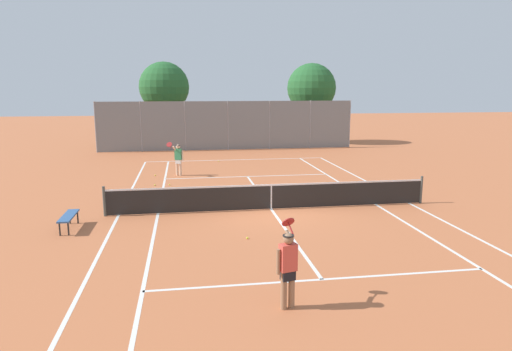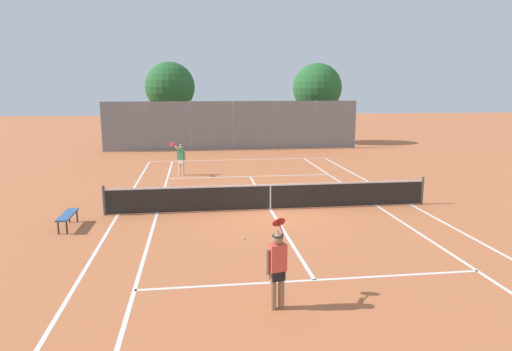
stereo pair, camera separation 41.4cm
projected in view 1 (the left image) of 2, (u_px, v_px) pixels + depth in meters
ground_plane at (271, 209)px, 16.95m from camera, size 120.00×120.00×0.00m
court_line_markings at (271, 209)px, 16.95m from camera, size 11.10×23.90×0.01m
tennis_net at (271, 196)px, 16.85m from camera, size 12.00×0.10×1.07m
player_near_side at (288, 265)px, 9.20m from camera, size 0.54×0.84×1.77m
player_far_left at (178, 158)px, 23.24m from camera, size 0.83×0.69×1.77m
loose_tennis_ball_0 at (155, 185)px, 20.98m from camera, size 0.07×0.07×0.07m
loose_tennis_ball_1 at (155, 175)px, 23.29m from camera, size 0.07×0.07×0.07m
loose_tennis_ball_2 at (247, 238)px, 13.61m from camera, size 0.07×0.07×0.07m
loose_tennis_ball_3 at (219, 161)px, 27.78m from camera, size 0.07×0.07×0.07m
loose_tennis_ball_4 at (170, 185)px, 21.07m from camera, size 0.07×0.07×0.07m
courtside_bench at (69, 217)px, 14.48m from camera, size 0.36×1.50×0.47m
back_fence at (228, 126)px, 32.76m from camera, size 18.38×0.08×3.51m
tree_behind_left at (165, 88)px, 35.36m from camera, size 3.86×3.86×6.42m
tree_behind_right at (313, 90)px, 36.47m from camera, size 3.88×3.88×6.36m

